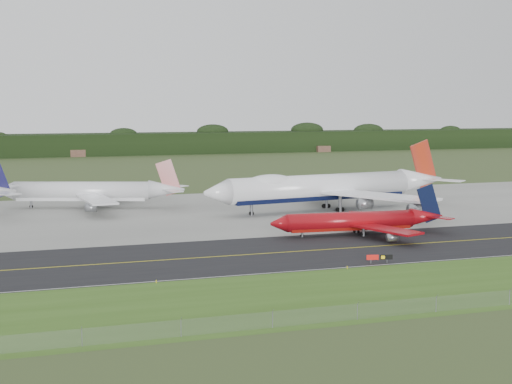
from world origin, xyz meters
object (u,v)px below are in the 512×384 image
Objects in this scene: jet_star_tail at (92,192)px; taxiway_sign at (379,257)px; jet_red_737 at (360,221)px; jet_ba_747 at (328,187)px.

jet_star_tail reaches higher than taxiway_sign.
jet_star_tail is at bearing 132.48° from jet_red_737.
jet_star_tail is (-53.53, 58.46, 1.55)m from jet_red_737.
taxiway_sign is (-16.35, -62.70, -5.19)m from jet_ba_747.
taxiway_sign is (44.64, -85.60, -3.44)m from jet_star_tail.
jet_ba_747 is at bearing -20.58° from jet_star_tail.
taxiway_sign is at bearing -108.15° from jet_red_737.
jet_ba_747 is at bearing 75.38° from taxiway_sign.
jet_red_737 is 28.62m from taxiway_sign.
jet_ba_747 is 65.17m from jet_star_tail.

